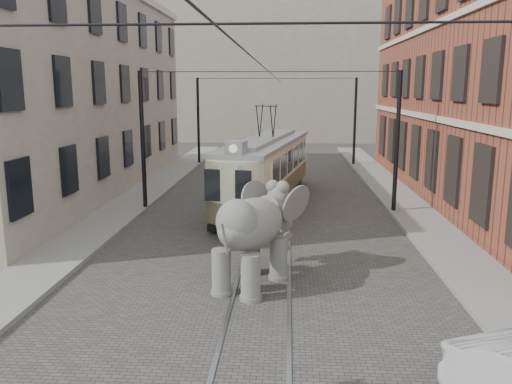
{
  "coord_description": "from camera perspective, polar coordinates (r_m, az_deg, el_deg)",
  "views": [
    {
      "loc": [
        0.65,
        -15.89,
        5.25
      ],
      "look_at": [
        -0.32,
        -0.17,
        2.1
      ],
      "focal_mm": 36.29,
      "sensor_mm": 36.0,
      "label": 1
    }
  ],
  "objects": [
    {
      "name": "sidewalk_right",
      "position": [
        17.55,
        21.27,
        -6.64
      ],
      "size": [
        2.0,
        60.0,
        0.15
      ],
      "primitive_type": "cube",
      "color": "slate",
      "rests_on": "ground"
    },
    {
      "name": "stucco_building",
      "position": [
        28.39,
        -21.02,
        10.07
      ],
      "size": [
        7.0,
        24.0,
        10.0
      ],
      "primitive_type": "cube",
      "color": "gray",
      "rests_on": "ground"
    },
    {
      "name": "elephant",
      "position": [
        13.83,
        -0.56,
        -5.13
      ],
      "size": [
        3.94,
        4.96,
        2.67
      ],
      "primitive_type": null,
      "rotation": [
        0.0,
        0.0,
        -0.41
      ],
      "color": "slate",
      "rests_on": "ground"
    },
    {
      "name": "tram_rails",
      "position": [
        16.74,
        1.15,
        -6.93
      ],
      "size": [
        1.54,
        80.0,
        0.02
      ],
      "primitive_type": null,
      "color": "slate",
      "rests_on": "ground"
    },
    {
      "name": "catenary",
      "position": [
        21.03,
        1.21,
        5.16
      ],
      "size": [
        11.0,
        30.2,
        6.0
      ],
      "primitive_type": null,
      "color": "black",
      "rests_on": "ground"
    },
    {
      "name": "sidewalk_left",
      "position": [
        18.18,
        -19.9,
        -5.93
      ],
      "size": [
        2.0,
        60.0,
        0.15
      ],
      "primitive_type": "cube",
      "color": "slate",
      "rests_on": "ground"
    },
    {
      "name": "ground",
      "position": [
        16.75,
        1.15,
        -6.96
      ],
      "size": [
        120.0,
        120.0,
        0.0
      ],
      "primitive_type": "plane",
      "color": "#43413E"
    },
    {
      "name": "tram",
      "position": [
        23.85,
        1.13,
        4.11
      ],
      "size": [
        4.28,
        11.64,
        4.53
      ],
      "primitive_type": null,
      "rotation": [
        0.0,
        0.0,
        -0.17
      ],
      "color": "beige",
      "rests_on": "ground"
    },
    {
      "name": "distant_block",
      "position": [
        55.92,
        2.95,
        13.08
      ],
      "size": [
        28.0,
        10.0,
        14.0
      ],
      "primitive_type": "cube",
      "color": "gray",
      "rests_on": "ground"
    }
  ]
}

